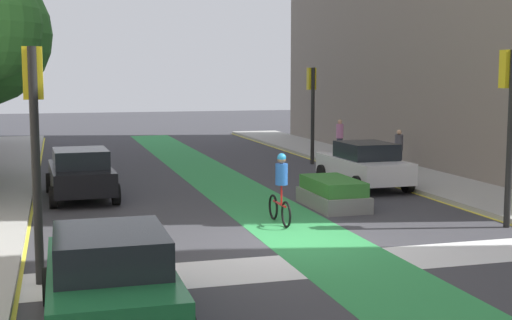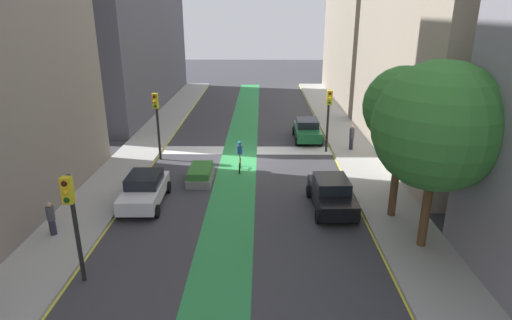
{
  "view_description": "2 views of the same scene",
  "coord_description": "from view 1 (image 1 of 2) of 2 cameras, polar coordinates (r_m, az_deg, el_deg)",
  "views": [
    {
      "loc": [
        -5.2,
        -14.98,
        3.81
      ],
      "look_at": [
        0.55,
        5.13,
        1.29
      ],
      "focal_mm": 49.04,
      "sensor_mm": 36.0,
      "label": 1
    },
    {
      "loc": [
        -1.06,
        26.58,
        9.4
      ],
      "look_at": [
        -0.74,
        4.36,
        1.53
      ],
      "focal_mm": 29.8,
      "sensor_mm": 36.0,
      "label": 2
    }
  ],
  "objects": [
    {
      "name": "crosswalk_band",
      "position": [
        14.49,
        5.73,
        -8.41
      ],
      "size": [
        12.0,
        1.8,
        0.01
      ],
      "primitive_type": "cube",
      "color": "silver",
      "rests_on": "ground_plane"
    },
    {
      "name": "bike_lane_paint",
      "position": [
        16.47,
        4.71,
        -6.53
      ],
      "size": [
        2.4,
        60.0,
        0.01
      ],
      "primitive_type": "cube",
      "color": "#2D8C47",
      "rests_on": "ground_plane"
    },
    {
      "name": "pedestrian_sidewalk_right_b",
      "position": [
        28.68,
        11.57,
        0.93
      ],
      "size": [
        0.34,
        0.34,
        1.52
      ],
      "color": "#262638",
      "rests_on": "sidewalk_right"
    },
    {
      "name": "traffic_signal_far_right",
      "position": [
        30.44,
        4.58,
        5.18
      ],
      "size": [
        0.35,
        0.52,
        4.17
      ],
      "color": "black",
      "rests_on": "ground_plane"
    },
    {
      "name": "traffic_signal_near_right",
      "position": [
        18.61,
        19.92,
        4.32
      ],
      "size": [
        0.35,
        0.52,
        4.46
      ],
      "color": "black",
      "rests_on": "ground_plane"
    },
    {
      "name": "car_green_left_near",
      "position": [
        10.78,
        -11.81,
        -9.5
      ],
      "size": [
        2.03,
        4.21,
        1.57
      ],
      "color": "#196033",
      "rests_on": "ground_plane"
    },
    {
      "name": "pedestrian_sidewalk_right_a",
      "position": [
        33.22,
        6.84,
        1.92
      ],
      "size": [
        0.34,
        0.34,
        1.63
      ],
      "color": "#262638",
      "rests_on": "sidewalk_right"
    },
    {
      "name": "traffic_signal_near_left",
      "position": [
        13.29,
        -17.62,
        3.21
      ],
      "size": [
        0.35,
        0.52,
        4.34
      ],
      "color": "black",
      "rests_on": "ground_plane"
    },
    {
      "name": "median_planter",
      "position": [
        20.51,
        6.28,
        -2.75
      ],
      "size": [
        1.36,
        2.65,
        0.85
      ],
      "color": "slate",
      "rests_on": "ground_plane"
    },
    {
      "name": "cyclist_in_lane",
      "position": [
        18.0,
        2.02,
        -2.23
      ],
      "size": [
        0.32,
        1.73,
        1.86
      ],
      "color": "black",
      "rests_on": "ground_plane"
    },
    {
      "name": "ground_plane",
      "position": [
        16.31,
        3.12,
        -6.66
      ],
      "size": [
        120.0,
        120.0,
        0.0
      ],
      "primitive_type": "plane",
      "color": "#38383D"
    },
    {
      "name": "curb_stripe_left",
      "position": [
        15.48,
        -18.58,
        -7.74
      ],
      "size": [
        0.16,
        60.0,
        0.01
      ],
      "primitive_type": "cube",
      "color": "yellow",
      "rests_on": "ground_plane"
    },
    {
      "name": "car_black_left_far",
      "position": [
        22.45,
        -14.11,
        -1.05
      ],
      "size": [
        2.17,
        4.27,
        1.57
      ],
      "color": "black",
      "rests_on": "ground_plane"
    },
    {
      "name": "car_white_right_far",
      "position": [
        24.24,
        8.79,
        -0.35
      ],
      "size": [
        2.1,
        4.24,
        1.57
      ],
      "color": "silver",
      "rests_on": "ground_plane"
    }
  ]
}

